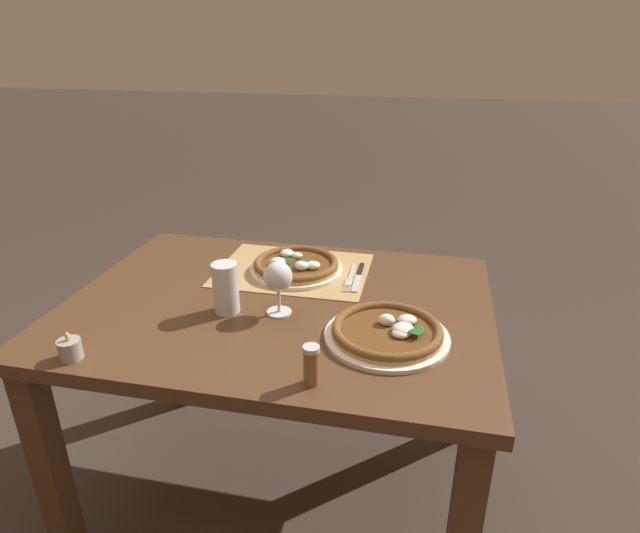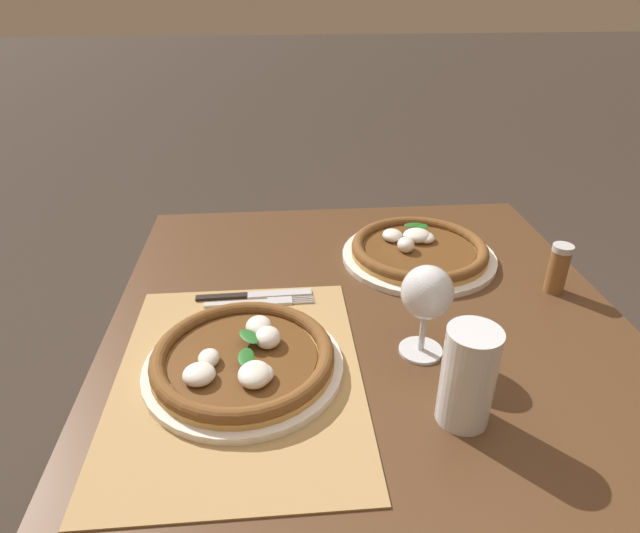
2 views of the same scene
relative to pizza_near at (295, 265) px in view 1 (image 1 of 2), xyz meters
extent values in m
plane|color=#382D26|center=(-0.01, 0.21, -0.76)|extent=(24.00, 24.00, 0.00)
cube|color=#4C301C|center=(-0.01, 0.21, -0.04)|extent=(1.23, 0.90, 0.04)
cube|color=#4C301C|center=(-0.56, -0.18, -0.41)|extent=(0.07, 0.07, 0.70)
cube|color=#4C301C|center=(0.55, -0.18, -0.41)|extent=(0.07, 0.07, 0.70)
cube|color=#4C301C|center=(0.55, 0.60, -0.41)|extent=(0.07, 0.07, 0.70)
cube|color=#A88451|center=(0.01, -0.01, -0.02)|extent=(0.49, 0.37, 0.00)
cylinder|color=silver|center=(0.00, 0.00, -0.01)|extent=(0.30, 0.30, 0.01)
cylinder|color=tan|center=(0.00, 0.00, 0.00)|extent=(0.28, 0.28, 0.01)
torus|color=brown|center=(0.00, 0.00, 0.01)|extent=(0.28, 0.28, 0.02)
cylinder|color=brown|center=(0.00, 0.00, 0.00)|extent=(0.22, 0.22, 0.00)
ellipsoid|color=silver|center=(0.01, -0.05, 0.01)|extent=(0.04, 0.03, 0.02)
ellipsoid|color=silver|center=(0.05, 0.02, 0.02)|extent=(0.05, 0.05, 0.03)
ellipsoid|color=silver|center=(-0.07, 0.02, 0.02)|extent=(0.05, 0.04, 0.03)
ellipsoid|color=silver|center=(0.04, -0.06, 0.01)|extent=(0.05, 0.05, 0.02)
ellipsoid|color=silver|center=(-0.03, 0.04, 0.02)|extent=(0.05, 0.04, 0.03)
ellipsoid|color=silver|center=(0.05, 0.02, 0.01)|extent=(0.04, 0.05, 0.02)
ellipsoid|color=#1E5B1E|center=(0.02, 0.01, 0.02)|extent=(0.04, 0.03, 0.00)
ellipsoid|color=#1E5B1E|center=(-0.03, 0.01, 0.02)|extent=(0.05, 0.04, 0.00)
cylinder|color=silver|center=(-0.34, 0.35, -0.02)|extent=(0.32, 0.32, 0.01)
cylinder|color=tan|center=(-0.34, 0.35, -0.01)|extent=(0.29, 0.29, 0.01)
torus|color=brown|center=(-0.34, 0.35, 0.00)|extent=(0.29, 0.29, 0.02)
cylinder|color=brown|center=(-0.34, 0.35, 0.00)|extent=(0.23, 0.23, 0.00)
ellipsoid|color=silver|center=(-0.33, 0.32, 0.01)|extent=(0.04, 0.04, 0.03)
ellipsoid|color=silver|center=(-0.38, 0.31, 0.01)|extent=(0.05, 0.04, 0.02)
ellipsoid|color=silver|center=(-0.37, 0.38, 0.01)|extent=(0.05, 0.04, 0.02)
ellipsoid|color=silver|center=(-0.38, 0.36, 0.01)|extent=(0.06, 0.06, 0.03)
ellipsoid|color=#1E5B1E|center=(-0.42, 0.36, 0.02)|extent=(0.03, 0.04, 0.00)
ellipsoid|color=#1E5B1E|center=(-0.40, 0.37, 0.02)|extent=(0.05, 0.04, 0.00)
cylinder|color=silver|center=(-0.03, 0.28, -0.02)|extent=(0.07, 0.07, 0.00)
cylinder|color=silver|center=(-0.03, 0.28, 0.01)|extent=(0.01, 0.01, 0.06)
ellipsoid|color=silver|center=(-0.03, 0.28, 0.09)|extent=(0.08, 0.08, 0.08)
ellipsoid|color=#C17019|center=(-0.03, 0.28, 0.08)|extent=(0.07, 0.07, 0.05)
cylinder|color=silver|center=(0.12, 0.30, 0.05)|extent=(0.07, 0.07, 0.15)
cylinder|color=black|center=(0.12, 0.30, 0.03)|extent=(0.07, 0.07, 0.12)
cylinder|color=silver|center=(0.12, 0.30, 0.10)|extent=(0.07, 0.07, 0.02)
cube|color=#B7B7BC|center=(-0.19, -0.02, -0.02)|extent=(0.01, 0.12, 0.00)
cube|color=#B7B7BC|center=(-0.19, 0.06, -0.02)|extent=(0.02, 0.05, 0.00)
cylinder|color=#B7B7BC|center=(-0.18, 0.10, -0.02)|extent=(0.00, 0.04, 0.00)
cylinder|color=#B7B7BC|center=(-0.19, 0.10, -0.02)|extent=(0.00, 0.04, 0.00)
cylinder|color=#B7B7BC|center=(-0.19, 0.10, -0.02)|extent=(0.00, 0.04, 0.00)
cylinder|color=#B7B7BC|center=(-0.20, 0.10, -0.02)|extent=(0.00, 0.04, 0.00)
cube|color=black|center=(-0.21, -0.05, -0.02)|extent=(0.02, 0.10, 0.01)
cube|color=#B7B7BC|center=(-0.21, 0.06, -0.02)|extent=(0.02, 0.12, 0.00)
cylinder|color=gray|center=(0.40, 0.60, 0.00)|extent=(0.06, 0.06, 0.05)
cylinder|color=silver|center=(0.40, 0.60, -0.01)|extent=(0.04, 0.04, 0.03)
ellipsoid|color=#F9C64C|center=(0.40, 0.60, 0.04)|extent=(0.01, 0.01, 0.02)
cylinder|color=brown|center=(-0.19, 0.58, 0.02)|extent=(0.04, 0.04, 0.08)
cylinder|color=#BCBCC1|center=(-0.19, 0.58, 0.07)|extent=(0.04, 0.04, 0.01)
camera|label=1|loc=(-0.42, 1.54, 0.70)|focal=30.00mm
camera|label=2|loc=(0.64, 0.06, 0.52)|focal=30.00mm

